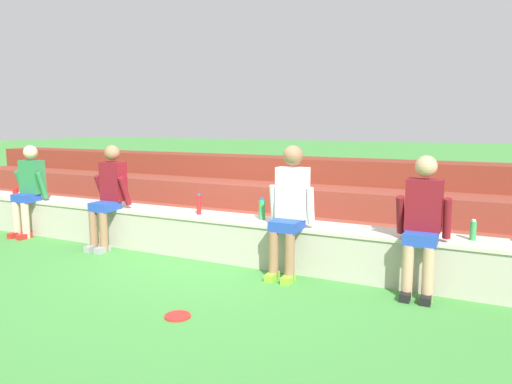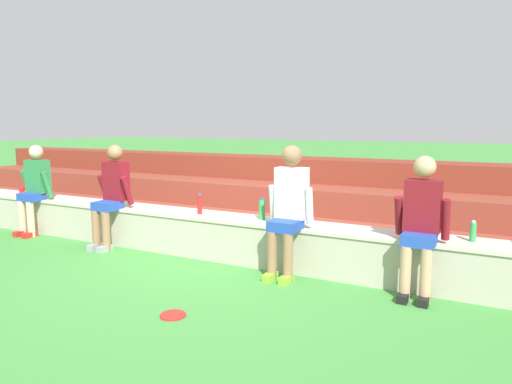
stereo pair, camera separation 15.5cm
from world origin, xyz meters
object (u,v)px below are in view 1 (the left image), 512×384
Objects in this scene: person_left_of_center at (109,193)px; water_bottle_center_gap at (262,209)px; frisbee at (178,316)px; plastic_cup_middle at (15,192)px; person_far_left at (29,187)px; plastic_cup_left_end at (103,201)px; person_center at (290,206)px; person_right_of_center at (422,220)px; water_bottle_mid_right at (473,230)px; water_bottle_near_left at (199,205)px.

water_bottle_center_gap is at bearing 7.30° from person_left_of_center.
person_left_of_center is 2.87m from frisbee.
water_bottle_center_gap reaches higher than plastic_cup_middle.
person_far_left is 11.66× the size of plastic_cup_left_end.
person_far_left is 4.34m from person_center.
person_left_of_center reaches higher than plastic_cup_middle.
person_left_of_center is 2.24m from water_bottle_center_gap.
person_left_of_center is 6.05× the size of frisbee.
person_right_of_center is at bearing -0.18° from person_left_of_center.
person_right_of_center is 6.57× the size of water_bottle_mid_right.
water_bottle_near_left is at bearing 117.23° from frisbee.
person_center is 0.59m from water_bottle_center_gap.
water_bottle_center_gap reaches higher than frisbee.
water_bottle_near_left is at bearing -178.71° from water_bottle_mid_right.
water_bottle_mid_right is 0.81× the size of water_bottle_center_gap.
water_bottle_mid_right is at bearing 0.27° from water_bottle_center_gap.
person_center reaches higher than water_bottle_center_gap.
person_far_left is 5.25× the size of water_bottle_center_gap.
water_bottle_center_gap is (-0.49, 0.30, -0.13)m from person_center.
water_bottle_near_left is at bearing -0.12° from plastic_cup_left_end.
person_far_left is 0.75m from plastic_cup_middle.
person_center reaches higher than person_far_left.
plastic_cup_middle is at bearing 179.20° from water_bottle_near_left.
person_left_of_center is 6.64× the size of water_bottle_mid_right.
person_right_of_center is (1.43, 0.01, -0.04)m from person_center.
person_left_of_center is 2.33m from plastic_cup_middle.
water_bottle_mid_right reaches higher than plastic_cup_left_end.
water_bottle_mid_right is (0.46, 0.31, -0.12)m from person_right_of_center.
person_left_of_center reaches higher than frisbee.
person_right_of_center is (5.77, -0.01, 0.01)m from person_far_left.
person_far_left is 2.97m from water_bottle_near_left.
plastic_cup_middle is at bearing 157.91° from frisbee.
water_bottle_mid_right is (4.61, 0.30, -0.12)m from person_left_of_center.
water_bottle_near_left is (-3.27, -0.07, 0.03)m from water_bottle_mid_right.
person_right_of_center reaches higher than water_bottle_center_gap.
water_bottle_mid_right is (1.90, 0.31, -0.16)m from person_center.
person_left_of_center is at bearing -6.75° from plastic_cup_middle.
person_left_of_center is at bearing -170.55° from water_bottle_near_left.
person_far_left is at bearing -170.10° from plastic_cup_left_end.
person_left_of_center is at bearing 145.06° from frisbee.
person_center is at bearing -170.57° from water_bottle_mid_right.
person_center reaches higher than water_bottle_mid_right.
frisbee is (3.89, -1.58, -0.75)m from person_far_left.
person_right_of_center is 11.83× the size of plastic_cup_left_end.
plastic_cup_middle is (-3.65, 0.05, -0.07)m from water_bottle_near_left.
water_bottle_near_left is at bearing -175.98° from water_bottle_center_gap.
person_far_left is 5.89× the size of frisbee.
person_far_left is at bearing -175.71° from water_bottle_near_left.
plastic_cup_middle is (-6.46, 0.29, -0.17)m from person_right_of_center.
person_center reaches higher than frisbee.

